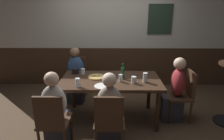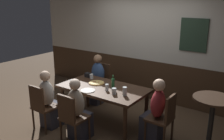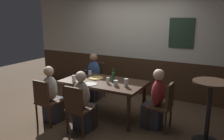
{
  "view_description": "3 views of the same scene",
  "coord_description": "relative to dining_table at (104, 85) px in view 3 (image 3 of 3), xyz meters",
  "views": [
    {
      "loc": [
        0.06,
        -3.04,
        1.87
      ],
      "look_at": [
        0.02,
        0.13,
        0.86
      ],
      "focal_mm": 30.9,
      "sensor_mm": 36.0,
      "label": 1
    },
    {
      "loc": [
        2.69,
        -3.49,
        2.36
      ],
      "look_at": [
        0.19,
        0.01,
        1.11
      ],
      "focal_mm": 39.59,
      "sensor_mm": 36.0,
      "label": 2
    },
    {
      "loc": [
        2.32,
        -3.85,
        2.04
      ],
      "look_at": [
        0.17,
        0.04,
        0.98
      ],
      "focal_mm": 37.2,
      "sensor_mm": 36.0,
      "label": 3
    }
  ],
  "objects": [
    {
      "name": "side_bar_table",
      "position": [
        2.01,
        -0.12,
        -0.04
      ],
      "size": [
        0.56,
        0.56,
        1.05
      ],
      "color": "black",
      "rests_on": "ground_plane"
    },
    {
      "name": "chair_head_east",
      "position": [
        1.25,
        0.0,
        -0.16
      ],
      "size": [
        0.4,
        0.4,
        0.88
      ],
      "color": "#422B1C",
      "rests_on": "ground_plane"
    },
    {
      "name": "person_head_east",
      "position": [
        1.09,
        0.0,
        -0.19
      ],
      "size": [
        0.37,
        0.34,
        1.12
      ],
      "color": "#2D2D38",
      "rests_on": "ground_plane"
    },
    {
      "name": "beer_bottle_green",
      "position": [
        0.21,
        0.03,
        0.19
      ],
      "size": [
        0.06,
        0.06,
        0.27
      ],
      "color": "#194723",
      "rests_on": "dining_table"
    },
    {
      "name": "plate_white_large",
      "position": [
        -0.11,
        -0.32,
        0.09
      ],
      "size": [
        0.27,
        0.27,
        0.01
      ],
      "primitive_type": "cylinder",
      "color": "white",
      "rests_on": "dining_table"
    },
    {
      "name": "person_left_near",
      "position": [
        -0.74,
        -0.71,
        -0.19
      ],
      "size": [
        0.34,
        0.37,
        1.11
      ],
      "color": "#2D2D38",
      "rests_on": "ground_plane"
    },
    {
      "name": "dining_table",
      "position": [
        0.0,
        0.0,
        0.0
      ],
      "size": [
        1.67,
        0.91,
        0.74
      ],
      "color": "#382316",
      "rests_on": "ground_plane"
    },
    {
      "name": "tumbler_short",
      "position": [
        0.17,
        -0.11,
        0.13
      ],
      "size": [
        0.06,
        0.06,
        0.12
      ],
      "color": "silver",
      "rests_on": "dining_table"
    },
    {
      "name": "chair_mid_near",
      "position": [
        0.0,
        -0.87,
        -0.16
      ],
      "size": [
        0.4,
        0.4,
        0.88
      ],
      "color": "#422B1C",
      "rests_on": "ground_plane"
    },
    {
      "name": "person_mid_near",
      "position": [
        0.0,
        -0.71,
        -0.2
      ],
      "size": [
        0.34,
        0.37,
        1.11
      ],
      "color": "#2D2D38",
      "rests_on": "ground_plane"
    },
    {
      "name": "tumbler_water",
      "position": [
        0.56,
        -0.12,
        0.15
      ],
      "size": [
        0.07,
        0.07,
        0.15
      ],
      "color": "silver",
      "rests_on": "dining_table"
    },
    {
      "name": "condiment_caddy",
      "position": [
        -0.65,
        0.3,
        0.13
      ],
      "size": [
        0.11,
        0.09,
        0.09
      ],
      "primitive_type": "cube",
      "color": "black",
      "rests_on": "dining_table"
    },
    {
      "name": "chair_left_near",
      "position": [
        -0.74,
        -0.87,
        -0.16
      ],
      "size": [
        0.4,
        0.4,
        0.88
      ],
      "color": "#422B1C",
      "rests_on": "ground_plane"
    },
    {
      "name": "chair_left_far",
      "position": [
        -0.74,
        0.87,
        -0.16
      ],
      "size": [
        0.4,
        0.4,
        0.88
      ],
      "color": "#422B1C",
      "rests_on": "ground_plane"
    },
    {
      "name": "wall_back",
      "position": [
        0.01,
        1.65,
        0.64
      ],
      "size": [
        6.4,
        0.13,
        2.6
      ],
      "color": "#3D2819",
      "rests_on": "ground_plane"
    },
    {
      "name": "pizza",
      "position": [
        -0.24,
        0.09,
        0.09
      ],
      "size": [
        0.31,
        0.31,
        0.03
      ],
      "color": "tan",
      "rests_on": "dining_table"
    },
    {
      "name": "person_left_far",
      "position": [
        -0.74,
        0.71,
        -0.18
      ],
      "size": [
        0.34,
        0.37,
        1.14
      ],
      "color": "#2D2D38",
      "rests_on": "ground_plane"
    },
    {
      "name": "highball_clear",
      "position": [
        -0.5,
        0.25,
        0.13
      ],
      "size": [
        0.07,
        0.07,
        0.1
      ],
      "color": "silver",
      "rests_on": "dining_table"
    },
    {
      "name": "ground_plane",
      "position": [
        0.0,
        0.0,
        -0.66
      ],
      "size": [
        12.0,
        12.0,
        0.0
      ],
      "primitive_type": "plane",
      "color": "#4C3826"
    },
    {
      "name": "pint_glass_stout",
      "position": [
        0.37,
        -0.18,
        0.13
      ],
      "size": [
        0.08,
        0.08,
        0.11
      ],
      "color": "silver",
      "rests_on": "dining_table"
    },
    {
      "name": "pint_glass_pale",
      "position": [
        -0.49,
        -0.34,
        0.14
      ],
      "size": [
        0.07,
        0.07,
        0.14
      ],
      "color": "silver",
      "rests_on": "dining_table"
    }
  ]
}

